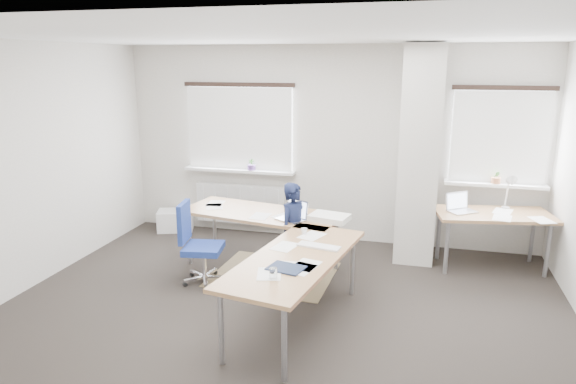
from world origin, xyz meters
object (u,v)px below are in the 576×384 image
(desk_side, at_px, (493,216))
(task_chair, at_px, (201,261))
(desk_main, at_px, (280,235))
(person, at_px, (295,232))

(desk_side, height_order, task_chair, desk_side)
(desk_side, xyz_separation_m, task_chair, (-3.36, -1.36, -0.41))
(desk_main, distance_m, desk_side, 2.75)
(desk_side, height_order, person, desk_side)
(desk_main, xyz_separation_m, desk_side, (2.38, 1.38, -0.01))
(desk_side, distance_m, person, 2.52)
(desk_main, height_order, desk_side, desk_side)
(person, bearing_deg, desk_main, -160.64)
(desk_side, relative_size, person, 1.25)
(desk_side, bearing_deg, task_chair, -167.92)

